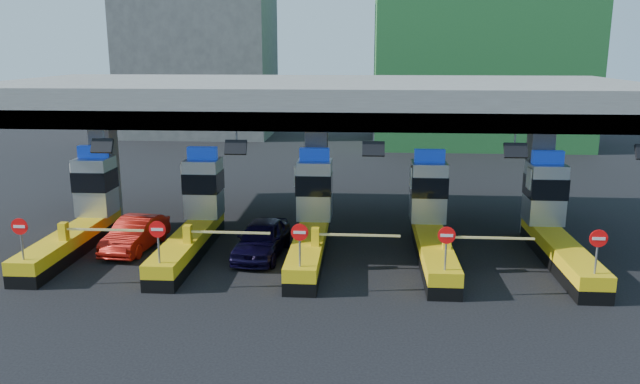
{
  "coord_description": "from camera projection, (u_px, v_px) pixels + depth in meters",
  "views": [
    {
      "loc": [
        2.17,
        -25.07,
        8.43
      ],
      "look_at": [
        0.37,
        0.0,
        2.61
      ],
      "focal_mm": 35.0,
      "sensor_mm": 36.0,
      "label": 1
    }
  ],
  "objects": [
    {
      "name": "ground",
      "position": [
        311.0,
        252.0,
        26.41
      ],
      "size": [
        120.0,
        120.0,
        0.0
      ],
      "primitive_type": "plane",
      "color": "black",
      "rests_on": "ground"
    },
    {
      "name": "toll_lane_left",
      "position": [
        196.0,
        216.0,
        26.72
      ],
      "size": [
        4.43,
        8.0,
        4.16
      ],
      "color": "black",
      "rests_on": "ground"
    },
    {
      "name": "toll_canopy",
      "position": [
        316.0,
        101.0,
        27.82
      ],
      "size": [
        28.0,
        12.09,
        7.0
      ],
      "color": "slate",
      "rests_on": "ground"
    },
    {
      "name": "toll_lane_right",
      "position": [
        431.0,
        220.0,
        26.02
      ],
      "size": [
        4.43,
        8.0,
        4.16
      ],
      "color": "black",
      "rests_on": "ground"
    },
    {
      "name": "toll_lane_far_right",
      "position": [
        553.0,
        223.0,
        25.67
      ],
      "size": [
        4.43,
        8.0,
        4.16
      ],
      "color": "black",
      "rests_on": "ground"
    },
    {
      "name": "van",
      "position": [
        262.0,
        238.0,
        25.73
      ],
      "size": [
        2.16,
        4.55,
        1.5
      ],
      "primitive_type": "imported",
      "rotation": [
        0.0,
        0.0,
        -0.09
      ],
      "color": "black",
      "rests_on": "ground"
    },
    {
      "name": "bg_building_concrete",
      "position": [
        199.0,
        42.0,
        60.33
      ],
      "size": [
        14.0,
        10.0,
        18.0
      ],
      "primitive_type": "cube",
      "color": "#4C4C49",
      "rests_on": "ground"
    },
    {
      "name": "toll_lane_center",
      "position": [
        312.0,
        218.0,
        26.37
      ],
      "size": [
        4.43,
        8.0,
        4.16
      ],
      "color": "black",
      "rests_on": "ground"
    },
    {
      "name": "toll_lane_far_left",
      "position": [
        83.0,
        214.0,
        27.06
      ],
      "size": [
        4.43,
        8.0,
        4.16
      ],
      "color": "black",
      "rests_on": "ground"
    },
    {
      "name": "red_car",
      "position": [
        135.0,
        234.0,
        26.57
      ],
      "size": [
        1.81,
        4.27,
        1.37
      ],
      "primitive_type": "imported",
      "rotation": [
        0.0,
        0.0,
        -0.09
      ],
      "color": "#AB150D",
      "rests_on": "ground"
    }
  ]
}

